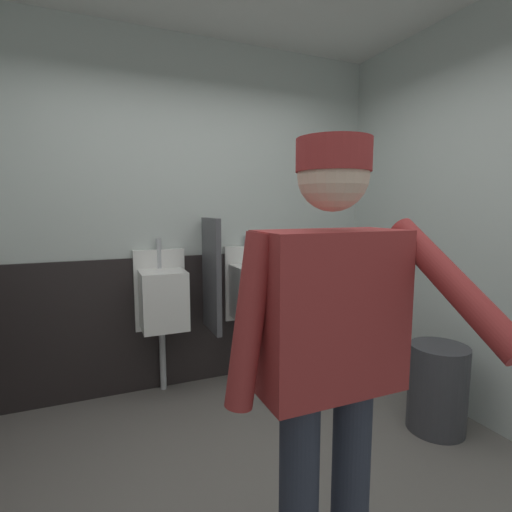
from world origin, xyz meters
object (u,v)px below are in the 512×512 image
Objects in this scene: urinal_left at (163,299)px; trash_bin at (437,388)px; urinal_middle at (252,291)px; person at (330,343)px.

trash_bin is (1.58, -1.21, -0.49)m from urinal_left.
urinal_middle is at bearing 124.57° from trash_bin.
urinal_middle reaches higher than trash_bin.
urinal_left is 2.05m from trash_bin.
trash_bin is at bearing 27.39° from person.
person is (-0.49, -1.90, 0.24)m from urinal_middle.
urinal_left is at bearing 97.69° from person.
urinal_middle is 1.98m from person.
person reaches higher than trash_bin.
person is 1.66m from trash_bin.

